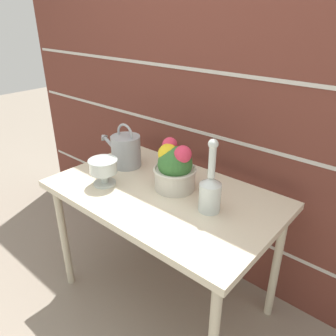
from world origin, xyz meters
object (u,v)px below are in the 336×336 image
object	(u,v)px
glass_decanter	(210,190)
flower_planter	(175,167)
crystal_pedestal_bowl	(103,168)
watering_can	(126,150)

from	to	relation	value
glass_decanter	flower_planter	bearing A→B (deg)	167.61
crystal_pedestal_bowl	glass_decanter	world-z (taller)	glass_decanter
crystal_pedestal_bowl	flower_planter	size ratio (longest dim) A/B	0.60
watering_can	glass_decanter	distance (m)	0.66
crystal_pedestal_bowl	flower_planter	xyz separation A→B (m)	(0.31, 0.21, 0.03)
watering_can	glass_decanter	xyz separation A→B (m)	(0.65, -0.08, 0.01)
crystal_pedestal_bowl	glass_decanter	xyz separation A→B (m)	(0.57, 0.16, 0.02)
watering_can	flower_planter	size ratio (longest dim) A/B	1.22
crystal_pedestal_bowl	glass_decanter	distance (m)	0.59
crystal_pedestal_bowl	glass_decanter	bearing A→B (deg)	15.28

